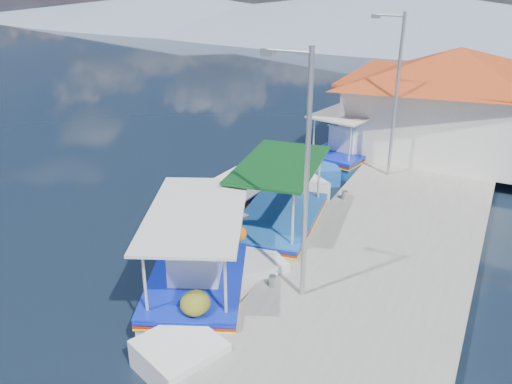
% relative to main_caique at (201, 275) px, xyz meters
% --- Properties ---
extents(ground, '(160.00, 160.00, 0.00)m').
position_rel_main_caique_xyz_m(ground, '(-1.92, -1.63, -0.51)').
color(ground, black).
rests_on(ground, ground).
extents(quay, '(5.00, 44.00, 0.50)m').
position_rel_main_caique_xyz_m(quay, '(3.98, 4.37, -0.26)').
color(quay, gray).
rests_on(quay, ground).
extents(bollards, '(0.20, 17.20, 0.30)m').
position_rel_main_caique_xyz_m(bollards, '(1.88, 3.62, 0.14)').
color(bollards, '#A5A8AD').
rests_on(bollards, quay).
extents(main_caique, '(4.39, 7.38, 2.65)m').
position_rel_main_caique_xyz_m(main_caique, '(0.00, 0.00, 0.00)').
color(main_caique, white).
rests_on(main_caique, ground).
extents(caique_green_canopy, '(2.88, 7.44, 2.81)m').
position_rel_main_caique_xyz_m(caique_green_canopy, '(0.61, 3.75, -0.09)').
color(caique_green_canopy, white).
rests_on(caique_green_canopy, ground).
extents(caique_blue_hull, '(2.46, 6.88, 1.23)m').
position_rel_main_caique_xyz_m(caique_blue_hull, '(-1.78, 4.91, -0.18)').
color(caique_blue_hull, '#1D5AAF').
rests_on(caique_blue_hull, ground).
extents(caique_far, '(3.19, 7.24, 2.59)m').
position_rel_main_caique_xyz_m(caique_far, '(0.60, 11.34, -0.03)').
color(caique_far, '#1D5AAF').
rests_on(caique_far, ground).
extents(harbor_building, '(10.49, 10.49, 4.40)m').
position_rel_main_caique_xyz_m(harbor_building, '(4.28, 13.37, 2.27)').
color(harbor_building, white).
rests_on(harbor_building, quay).
extents(lamp_post_near, '(1.21, 0.14, 6.00)m').
position_rel_main_caique_xyz_m(lamp_post_near, '(2.59, 0.37, 3.34)').
color(lamp_post_near, '#A5A8AD').
rests_on(lamp_post_near, quay).
extents(lamp_post_far, '(1.21, 0.14, 6.00)m').
position_rel_main_caique_xyz_m(lamp_post_far, '(2.59, 9.37, 3.34)').
color(lamp_post_far, '#A5A8AD').
rests_on(lamp_post_far, quay).
extents(mountain_ridge, '(171.40, 96.00, 5.50)m').
position_rel_main_caique_xyz_m(mountain_ridge, '(4.62, 54.37, 1.53)').
color(mountain_ridge, gray).
rests_on(mountain_ridge, ground).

